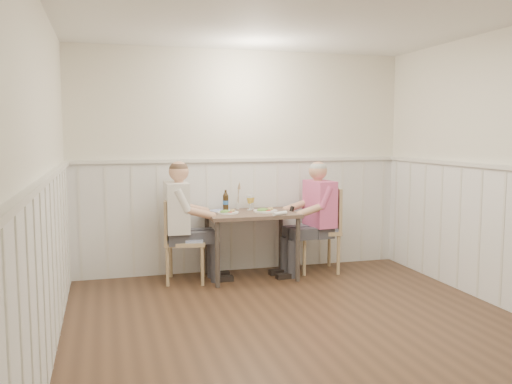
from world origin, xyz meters
TOP-DOWN VIEW (x-y plane):
  - ground_plane at (0.00, 0.00)m, footprint 4.50×4.50m
  - room_shell at (0.00, 0.00)m, footprint 4.04×4.54m
  - wainscot at (0.00, 0.69)m, footprint 4.00×4.49m
  - dining_table at (-0.00, 1.84)m, footprint 1.00×0.70m
  - chair_right at (0.90, 1.90)m, footprint 0.53×0.53m
  - chair_left at (-0.79, 1.89)m, footprint 0.52×0.52m
  - man_in_pink at (0.79, 1.83)m, footprint 0.65×0.45m
  - diner_cream at (-0.79, 1.86)m, footprint 0.63×0.44m
  - plate_man at (0.15, 1.82)m, footprint 0.27×0.27m
  - plate_diner at (-0.28, 1.82)m, footprint 0.24×0.24m
  - beer_glass_a at (0.08, 2.11)m, footprint 0.07×0.07m
  - beer_glass_b at (0.03, 2.01)m, footprint 0.07×0.07m
  - beer_bottle at (-0.24, 2.08)m, footprint 0.07×0.07m
  - rolled_napkin at (0.24, 1.53)m, footprint 0.18×0.13m
  - grass_vase at (-0.09, 2.13)m, footprint 0.04×0.04m
  - gingham_mat at (-0.30, 2.06)m, footprint 0.33×0.30m

SIDE VIEW (x-z plane):
  - ground_plane at x=0.00m, z-range 0.00..0.00m
  - chair_left at x=-0.79m, z-range 0.04..0.96m
  - chair_right at x=0.90m, z-range 0.04..1.04m
  - man_in_pink at x=0.79m, z-range -0.11..1.23m
  - diner_cream at x=-0.79m, z-range -0.11..1.25m
  - dining_table at x=0.00m, z-range 0.28..1.03m
  - wainscot at x=0.00m, z-range 0.02..1.36m
  - gingham_mat at x=-0.30m, z-range 0.75..0.76m
  - plate_diner at x=-0.28m, z-range 0.74..0.80m
  - rolled_napkin at x=0.24m, z-range 0.75..0.79m
  - plate_man at x=0.15m, z-range 0.74..0.81m
  - beer_bottle at x=-0.24m, z-range 0.74..0.97m
  - beer_glass_a at x=0.08m, z-range 0.78..0.94m
  - beer_glass_b at x=0.03m, z-range 0.78..0.95m
  - grass_vase at x=-0.09m, z-range 0.73..1.06m
  - room_shell at x=0.00m, z-range 0.22..2.82m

